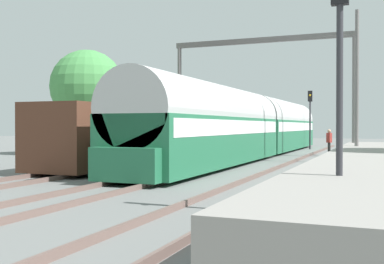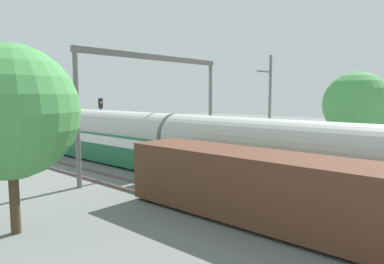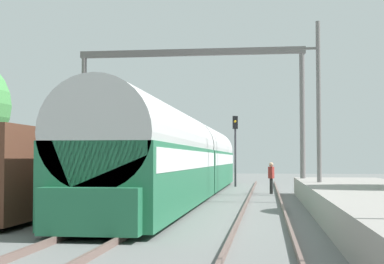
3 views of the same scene
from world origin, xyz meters
name	(u,v)px [view 3 (image 3 of 3)]	position (x,y,z in m)	size (l,w,h in m)	color
ground	(129,224)	(0.00, 0.00, 0.00)	(120.00, 120.00, 0.00)	slate
track_far_west	(2,219)	(-3.94, 0.00, 0.08)	(1.51, 60.00, 0.16)	brown
track_west	(129,221)	(0.00, 0.00, 0.08)	(1.52, 60.00, 0.16)	brown
track_east	(263,223)	(3.94, 0.00, 0.08)	(1.51, 60.00, 0.16)	brown
passenger_train	(186,158)	(0.00, 12.47, 1.97)	(2.93, 32.85, 3.82)	#236B47
freight_car	(47,171)	(-3.94, 3.61, 1.47)	(2.80, 13.00, 2.70)	#563323
person_crossing	(271,175)	(4.31, 15.44, 1.03)	(0.35, 0.45, 1.73)	black
railway_signal_far	(235,141)	(1.92, 23.56, 3.14)	(0.36, 0.30, 4.89)	#2D2D33
catenary_gantry	(190,90)	(0.00, 14.23, 5.61)	(12.28, 0.28, 7.86)	slate
catenary_pole_east_mid	(318,108)	(6.29, 9.12, 4.15)	(1.90, 0.20, 8.00)	slate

